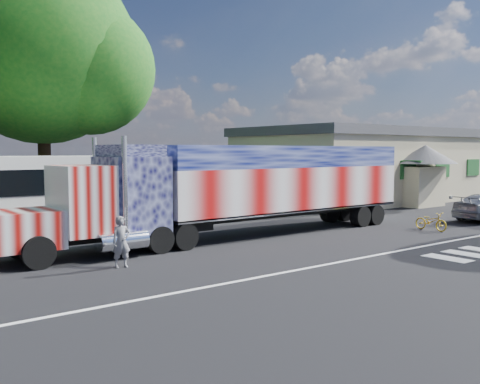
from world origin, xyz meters
TOP-DOWN VIEW (x-y plane):
  - ground at (0.00, 0.00)m, footprint 100.00×100.00m
  - lane_markings at (1.71, -3.77)m, footprint 30.00×2.67m
  - semi_truck at (0.11, 2.97)m, footprint 19.27×3.04m
  - coach_bus at (-6.35, 9.04)m, footprint 11.65×2.71m
  - hall_building at (19.92, 10.86)m, footprint 22.40×12.80m
  - woman at (-6.50, 0.63)m, footprint 0.62×0.44m
  - bicycle at (8.02, -0.84)m, footprint 0.59×1.61m
  - tree_n_mid at (-3.72, 15.82)m, footprint 10.91×10.39m

SIDE VIEW (x-z plane):
  - ground at x=0.00m, z-range 0.00..0.00m
  - lane_markings at x=1.71m, z-range 0.00..0.01m
  - bicycle at x=8.02m, z-range 0.00..0.84m
  - woman at x=-6.50m, z-range 0.00..1.61m
  - coach_bus at x=-6.35m, z-range 0.06..3.45m
  - semi_truck at x=0.11m, z-range 0.06..4.17m
  - hall_building at x=19.92m, z-range 0.02..5.22m
  - tree_n_mid at x=-3.72m, z-range 1.94..16.32m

